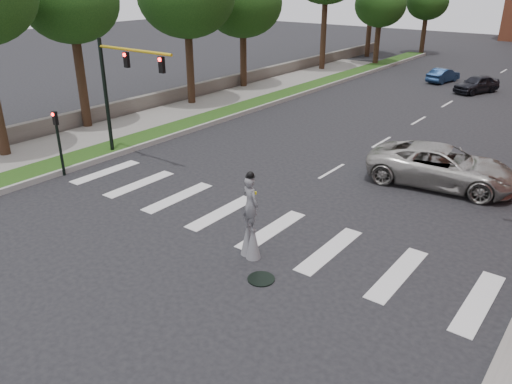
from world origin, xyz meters
name	(u,v)px	position (x,y,z in m)	size (l,w,h in m)	color
ground_plane	(230,230)	(0.00, 0.00, 0.00)	(160.00, 160.00, 0.00)	black
grass_median	(280,96)	(-11.50, 20.00, 0.12)	(2.00, 60.00, 0.25)	#1D4012
median_curb	(291,98)	(-10.45, 20.00, 0.14)	(0.20, 60.00, 0.28)	gray
sidewalk_left	(163,116)	(-14.50, 10.00, 0.09)	(4.00, 60.00, 0.18)	slate
stone_wall	(242,79)	(-17.00, 22.00, 0.55)	(0.50, 56.00, 1.10)	#5D5750
manhole	(261,279)	(3.00, -2.00, 0.02)	(0.90, 0.90, 0.04)	black
traffic_signal	(119,81)	(-9.78, 3.00, 4.15)	(5.30, 0.23, 6.20)	black
secondary_signal	(58,138)	(-10.30, -0.50, 1.95)	(0.25, 0.21, 3.23)	black
stilt_performer	(250,222)	(1.80, -1.01, 1.33)	(0.83, 0.66, 3.20)	black
suv_crossing	(442,166)	(4.92, 9.55, 0.93)	(3.10, 6.72, 1.87)	#ACA9A2
car_near	(477,84)	(0.58, 31.47, 0.73)	(1.72, 4.27, 1.46)	black
car_mid	(443,75)	(-3.13, 34.31, 0.64)	(1.35, 3.86, 1.27)	navy
tree_1	(71,2)	(-16.38, 5.22, 7.64)	(5.66, 5.66, 10.10)	black
tree_3	(243,3)	(-16.27, 21.26, 6.97)	(6.54, 6.54, 9.78)	black
tree_6	(380,5)	(-12.19, 39.33, 6.20)	(5.37, 5.37, 8.52)	black
tree_7	(428,2)	(-11.22, 50.67, 6.08)	(4.97, 4.97, 8.24)	black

